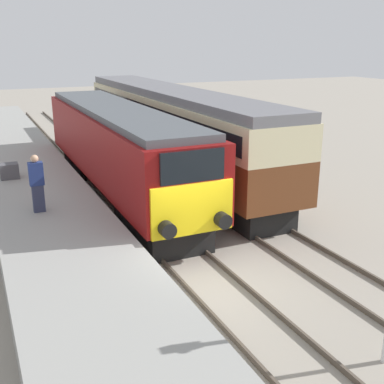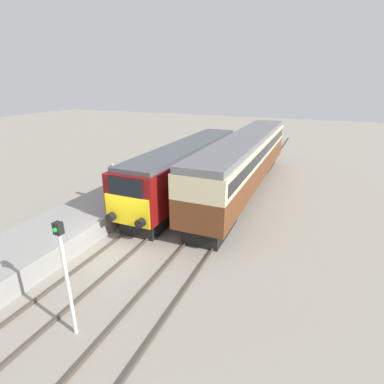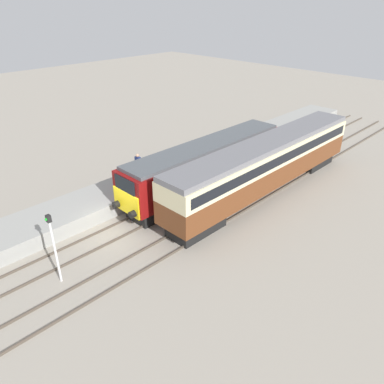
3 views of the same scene
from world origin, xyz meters
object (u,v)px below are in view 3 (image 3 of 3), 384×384
(luggage_crate, at_px, (178,155))
(locomotive, at_px, (207,164))
(person_on_platform, at_px, (138,166))
(passenger_carriage, at_px, (266,162))
(signal_post, at_px, (54,244))

(luggage_crate, bearing_deg, locomotive, -13.73)
(person_on_platform, bearing_deg, luggage_crate, 96.47)
(locomotive, distance_m, passenger_carriage, 4.31)
(passenger_carriage, relative_size, person_on_platform, 10.17)
(signal_post, bearing_deg, passenger_carriage, 83.73)
(locomotive, bearing_deg, passenger_carriage, 37.56)
(person_on_platform, distance_m, luggage_crate, 4.60)
(person_on_platform, xyz_separation_m, signal_post, (5.35, -9.34, 0.43))
(locomotive, height_order, signal_post, signal_post)
(passenger_carriage, height_order, signal_post, passenger_carriage)
(passenger_carriage, distance_m, person_on_platform, 9.35)
(signal_post, relative_size, luggage_crate, 5.66)
(locomotive, bearing_deg, person_on_platform, -136.12)
(person_on_platform, bearing_deg, passenger_carriage, 40.98)
(locomotive, xyz_separation_m, person_on_platform, (-3.65, -3.51, -0.17))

